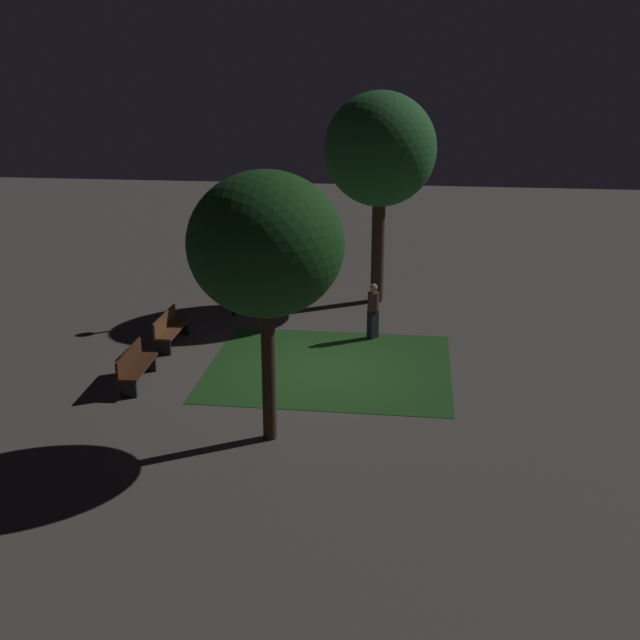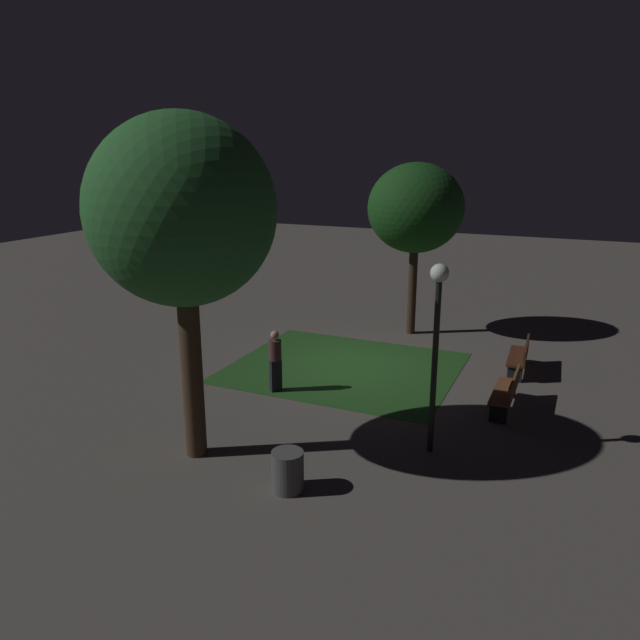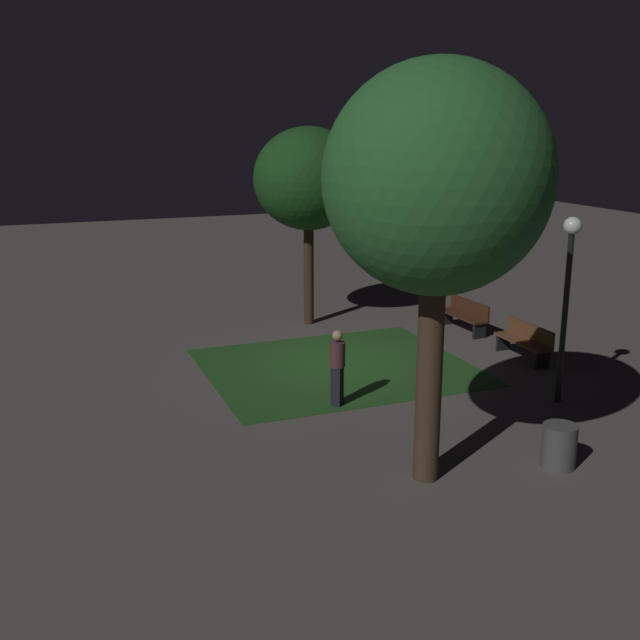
{
  "view_description": "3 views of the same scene",
  "coord_description": "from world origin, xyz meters",
  "px_view_note": "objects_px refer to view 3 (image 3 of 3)",
  "views": [
    {
      "loc": [
        18.21,
        2.23,
        7.64
      ],
      "look_at": [
        -0.84,
        -0.19,
        1.07
      ],
      "focal_mm": 43.76,
      "sensor_mm": 36.0,
      "label": 1
    },
    {
      "loc": [
        -15.14,
        -5.74,
        5.92
      ],
      "look_at": [
        -0.38,
        0.84,
        1.35
      ],
      "focal_mm": 33.63,
      "sensor_mm": 36.0,
      "label": 2
    },
    {
      "loc": [
        -16.0,
        6.76,
        5.69
      ],
      "look_at": [
        0.31,
        0.35,
        1.04
      ],
      "focal_mm": 42.01,
      "sensor_mm": 36.0,
      "label": 3
    }
  ],
  "objects_px": {
    "tree_lawn_side": "(437,182)",
    "tree_tall_center": "(308,180)",
    "bench_back_row": "(525,340)",
    "trash_bin": "(559,446)",
    "lamp_post_plaza_east": "(568,276)",
    "bench_path_side": "(465,314)",
    "pedestrian": "(337,366)"
  },
  "relations": [
    {
      "from": "tree_tall_center",
      "to": "trash_bin",
      "type": "bearing_deg",
      "value": -176.48
    },
    {
      "from": "tree_tall_center",
      "to": "lamp_post_plaza_east",
      "type": "xyz_separation_m",
      "value": [
        -7.85,
        -2.63,
        -1.44
      ]
    },
    {
      "from": "trash_bin",
      "to": "pedestrian",
      "type": "relative_size",
      "value": 0.47
    },
    {
      "from": "tree_lawn_side",
      "to": "bench_path_side",
      "type": "bearing_deg",
      "value": -35.96
    },
    {
      "from": "pedestrian",
      "to": "tree_tall_center",
      "type": "bearing_deg",
      "value": -15.53
    },
    {
      "from": "tree_tall_center",
      "to": "pedestrian",
      "type": "height_order",
      "value": "tree_tall_center"
    },
    {
      "from": "bench_back_row",
      "to": "trash_bin",
      "type": "relative_size",
      "value": 2.38
    },
    {
      "from": "tree_tall_center",
      "to": "tree_lawn_side",
      "type": "xyz_separation_m",
      "value": [
        -9.9,
        1.67,
        0.69
      ]
    },
    {
      "from": "pedestrian",
      "to": "trash_bin",
      "type": "bearing_deg",
      "value": -149.25
    },
    {
      "from": "trash_bin",
      "to": "tree_lawn_side",
      "type": "bearing_deg",
      "value": 78.74
    },
    {
      "from": "trash_bin",
      "to": "bench_path_side",
      "type": "bearing_deg",
      "value": -21.52
    },
    {
      "from": "bench_back_row",
      "to": "bench_path_side",
      "type": "height_order",
      "value": "same"
    },
    {
      "from": "trash_bin",
      "to": "pedestrian",
      "type": "distance_m",
      "value": 4.71
    },
    {
      "from": "bench_back_row",
      "to": "lamp_post_plaza_east",
      "type": "relative_size",
      "value": 0.46
    },
    {
      "from": "tree_lawn_side",
      "to": "tree_tall_center",
      "type": "bearing_deg",
      "value": -9.58
    },
    {
      "from": "tree_lawn_side",
      "to": "trash_bin",
      "type": "relative_size",
      "value": 8.77
    },
    {
      "from": "bench_path_side",
      "to": "tree_tall_center",
      "type": "relative_size",
      "value": 0.33
    },
    {
      "from": "trash_bin",
      "to": "bench_back_row",
      "type": "bearing_deg",
      "value": -31.05
    },
    {
      "from": "lamp_post_plaza_east",
      "to": "trash_bin",
      "type": "xyz_separation_m",
      "value": [
        -2.5,
        1.99,
        -2.32
      ]
    },
    {
      "from": "tree_tall_center",
      "to": "tree_lawn_side",
      "type": "relative_size",
      "value": 0.84
    },
    {
      "from": "bench_back_row",
      "to": "lamp_post_plaza_east",
      "type": "xyz_separation_m",
      "value": [
        -2.72,
        1.15,
        2.22
      ]
    },
    {
      "from": "bench_path_side",
      "to": "tree_tall_center",
      "type": "bearing_deg",
      "value": 57.78
    },
    {
      "from": "bench_back_row",
      "to": "bench_path_side",
      "type": "bearing_deg",
      "value": 0.0
    },
    {
      "from": "bench_path_side",
      "to": "pedestrian",
      "type": "bearing_deg",
      "value": 125.46
    },
    {
      "from": "lamp_post_plaza_east",
      "to": "trash_bin",
      "type": "height_order",
      "value": "lamp_post_plaza_east"
    },
    {
      "from": "tree_lawn_side",
      "to": "trash_bin",
      "type": "xyz_separation_m",
      "value": [
        -0.46,
        -2.31,
        -4.45
      ]
    },
    {
      "from": "bench_back_row",
      "to": "tree_tall_center",
      "type": "relative_size",
      "value": 0.32
    },
    {
      "from": "bench_path_side",
      "to": "lamp_post_plaza_east",
      "type": "height_order",
      "value": "lamp_post_plaza_east"
    },
    {
      "from": "lamp_post_plaza_east",
      "to": "bench_back_row",
      "type": "bearing_deg",
      "value": -22.95
    },
    {
      "from": "tree_lawn_side",
      "to": "lamp_post_plaza_east",
      "type": "height_order",
      "value": "tree_lawn_side"
    },
    {
      "from": "bench_path_side",
      "to": "trash_bin",
      "type": "distance_m",
      "value": 8.57
    },
    {
      "from": "tree_tall_center",
      "to": "lamp_post_plaza_east",
      "type": "bearing_deg",
      "value": -161.5
    }
  ]
}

